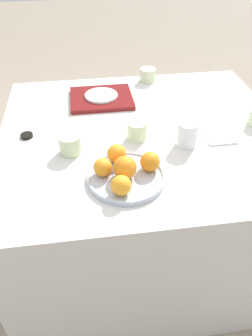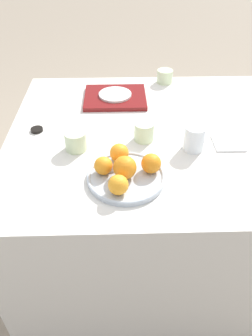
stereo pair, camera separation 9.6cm
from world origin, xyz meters
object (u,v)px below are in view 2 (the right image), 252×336
at_px(serving_tray, 115,97).
at_px(side_plate, 115,94).
at_px(orange_2, 119,153).
at_px(soy_dish, 37,130).
at_px(orange_3, 103,166).
at_px(orange_4, 118,185).
at_px(napkin, 228,143).
at_px(orange_1, 151,163).
at_px(water_glass, 194,138).
at_px(orange_0, 125,168).
at_px(fruit_platter, 126,177).
at_px(cup_2, 144,132).
at_px(cup_3, 76,141).
at_px(cup_0, 165,76).

height_order(serving_tray, side_plate, side_plate).
xyz_separation_m(orange_2, soy_dish, (-0.34, 0.23, -0.04)).
xyz_separation_m(orange_3, orange_4, (0.05, -0.10, 0.00)).
height_order(napkin, soy_dish, soy_dish).
relative_size(orange_1, serving_tray, 0.24).
bearing_deg(napkin, side_plate, 139.06).
bearing_deg(water_glass, napkin, 11.03).
height_order(orange_0, orange_2, orange_0).
height_order(fruit_platter, soy_dish, fruit_platter).
height_order(orange_0, orange_3, orange_0).
distance_m(cup_2, soy_dish, 0.45).
bearing_deg(cup_2, fruit_platter, -108.02).
bearing_deg(orange_0, soy_dish, 138.45).
bearing_deg(water_glass, soy_dish, 167.12).
height_order(orange_4, cup_3, orange_4).
xyz_separation_m(water_glass, cup_2, (-0.18, 0.07, -0.01)).
distance_m(serving_tray, napkin, 0.59).
bearing_deg(soy_dish, orange_1, -32.95).
height_order(orange_1, water_glass, water_glass).
distance_m(orange_2, cup_3, 0.19).
relative_size(orange_0, orange_4, 1.20).
bearing_deg(fruit_platter, napkin, 26.09).
distance_m(orange_2, cup_2, 0.18).
xyz_separation_m(cup_0, soy_dish, (-0.58, -0.45, -0.03)).
height_order(orange_1, cup_0, orange_1).
bearing_deg(cup_2, orange_2, -123.03).
relative_size(orange_0, soy_dish, 1.57).
distance_m(fruit_platter, cup_3, 0.26).
bearing_deg(soy_dish, orange_4, -49.68).
bearing_deg(water_glass, serving_tray, 125.76).
bearing_deg(water_glass, cup_3, 178.45).
distance_m(orange_3, cup_3, 0.20).
xyz_separation_m(orange_0, cup_0, (0.23, 0.77, -0.02)).
distance_m(orange_0, orange_1, 0.09).
bearing_deg(side_plate, orange_1, -77.71).
relative_size(orange_1, cup_3, 0.83).
distance_m(cup_2, cup_3, 0.27).
height_order(orange_2, orange_4, orange_2).
height_order(cup_3, napkin, cup_3).
distance_m(fruit_platter, napkin, 0.45).
distance_m(orange_4, cup_2, 0.34).
relative_size(serving_tray, soy_dish, 5.80).
height_order(orange_2, cup_0, orange_2).
xyz_separation_m(orange_0, orange_1, (0.09, 0.03, -0.01)).
distance_m(cup_0, soy_dish, 0.74).
bearing_deg(cup_0, fruit_platter, -106.26).
bearing_deg(side_plate, soy_dish, -140.22).
bearing_deg(orange_4, cup_2, 71.89).
relative_size(orange_0, cup_2, 1.01).
bearing_deg(orange_2, soy_dish, 146.21).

